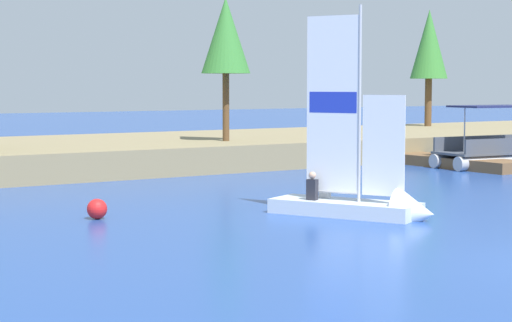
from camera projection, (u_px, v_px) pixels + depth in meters
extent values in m
cube|color=#897A56|center=(82.00, 155.00, 39.15)|extent=(80.00, 11.53, 1.10)
cylinder|color=brown|center=(226.00, 107.00, 39.69)|extent=(0.29, 0.29, 2.92)
cone|color=#387F33|center=(226.00, 35.00, 39.44)|extent=(2.11, 2.11, 3.26)
cylinder|color=brown|center=(428.00, 102.00, 53.88)|extent=(0.40, 0.40, 2.78)
cone|color=#387F33|center=(429.00, 44.00, 53.59)|extent=(2.18, 2.18, 4.01)
cube|color=brown|center=(456.00, 162.00, 39.30)|extent=(1.85, 6.82, 0.46)
cube|color=silver|center=(345.00, 208.00, 24.96)|extent=(3.05, 4.26, 0.39)
cone|color=silver|center=(416.00, 213.00, 23.93)|extent=(1.60, 1.47, 1.29)
cylinder|color=#B7B7BC|center=(360.00, 104.00, 24.52)|extent=(0.08, 0.08, 5.26)
cube|color=white|center=(333.00, 104.00, 24.92)|extent=(0.72, 1.43, 4.75)
cube|color=#1E33B2|center=(333.00, 102.00, 24.92)|extent=(0.65, 1.29, 0.57)
cube|color=white|center=(384.00, 146.00, 24.26)|extent=(0.55, 1.09, 2.67)
cylinder|color=#B7B7BC|center=(332.00, 192.00, 25.12)|extent=(0.74, 1.44, 0.06)
cube|color=#26262D|center=(312.00, 190.00, 25.08)|extent=(0.30, 0.34, 0.57)
sphere|color=tan|center=(312.00, 175.00, 25.05)|extent=(0.20, 0.20, 0.20)
cube|color=silver|center=(325.00, 189.00, 25.58)|extent=(0.30, 0.34, 0.51)
sphere|color=tan|center=(325.00, 175.00, 25.55)|extent=(0.20, 0.20, 0.20)
cylinder|color=#B2B2B7|center=(479.00, 159.00, 40.05)|extent=(5.06, 1.10, 0.60)
cylinder|color=#B2B2B7|center=(504.00, 162.00, 38.66)|extent=(5.06, 1.10, 0.60)
cube|color=#474C56|center=(492.00, 152.00, 39.33)|extent=(5.02, 2.64, 0.10)
cube|color=#474C56|center=(476.00, 143.00, 40.18)|extent=(4.61, 0.56, 0.60)
cube|color=#474C56|center=(508.00, 145.00, 38.42)|extent=(4.61, 0.56, 0.60)
cylinder|color=#B2B2B7|center=(465.00, 130.00, 38.55)|extent=(0.06, 0.06, 1.87)
cube|color=#1E234C|center=(493.00, 106.00, 39.16)|extent=(3.60, 2.29, 0.08)
sphere|color=red|center=(97.00, 209.00, 24.23)|extent=(0.54, 0.54, 0.54)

